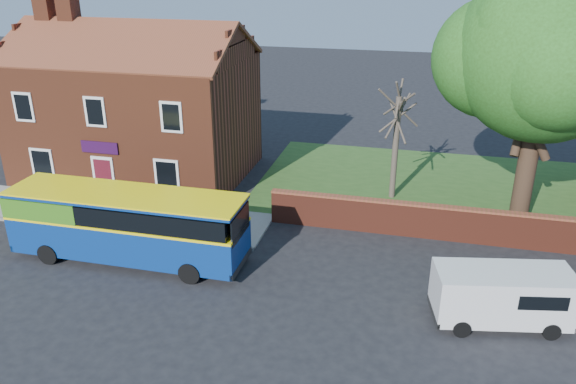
# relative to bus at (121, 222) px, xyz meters

# --- Properties ---
(ground) EXTENTS (120.00, 120.00, 0.00)m
(ground) POSITION_rel_bus_xyz_m (3.02, -2.13, -1.68)
(ground) COLOR black
(ground) RESTS_ON ground
(pavement) EXTENTS (18.00, 3.50, 0.12)m
(pavement) POSITION_rel_bus_xyz_m (-3.98, 3.62, -1.62)
(pavement) COLOR gray
(pavement) RESTS_ON ground
(kerb) EXTENTS (18.00, 0.15, 0.14)m
(kerb) POSITION_rel_bus_xyz_m (-3.98, 1.87, -1.61)
(kerb) COLOR slate
(kerb) RESTS_ON ground
(grass_strip) EXTENTS (26.00, 12.00, 0.04)m
(grass_strip) POSITION_rel_bus_xyz_m (16.02, 10.87, -1.66)
(grass_strip) COLOR #426B28
(grass_strip) RESTS_ON ground
(shop_building) EXTENTS (12.30, 8.13, 10.50)m
(shop_building) POSITION_rel_bus_xyz_m (-4.00, 9.37, 1.74)
(shop_building) COLOR brown
(shop_building) RESTS_ON ground
(boundary_wall) EXTENTS (22.00, 0.38, 1.60)m
(boundary_wall) POSITION_rel_bus_xyz_m (16.02, 4.87, -0.86)
(boundary_wall) COLOR maroon
(boundary_wall) RESTS_ON ground
(bus) EXTENTS (9.67, 2.54, 2.95)m
(bus) POSITION_rel_bus_xyz_m (0.00, 0.00, 0.00)
(bus) COLOR navy
(bus) RESTS_ON ground
(van_near) EXTENTS (4.77, 2.62, 1.98)m
(van_near) POSITION_rel_bus_xyz_m (14.64, -0.96, -0.57)
(van_near) COLOR white
(van_near) RESTS_ON ground
(large_tree) EXTENTS (9.60, 7.59, 11.71)m
(large_tree) POSITION_rel_bus_xyz_m (16.32, 7.52, 5.99)
(large_tree) COLOR black
(large_tree) RESTS_ON ground
(bare_tree) EXTENTS (2.17, 2.59, 5.80)m
(bare_tree) POSITION_rel_bus_xyz_m (10.30, 9.05, 1.30)
(bare_tree) COLOR #4C4238
(bare_tree) RESTS_ON ground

